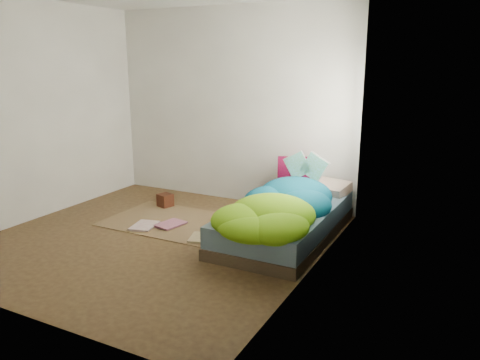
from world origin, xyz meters
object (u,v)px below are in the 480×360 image
Objects in this scene: bed at (285,222)px; wooden_box at (165,200)px; pillow_magenta at (294,173)px; floor_book_a at (134,225)px; open_book at (306,158)px; floor_book_b at (163,222)px.

bed is 11.94× the size of wooden_box.
floor_book_a is at bearing -160.50° from pillow_magenta.
bed is 1.77m from floor_book_a.
open_book reaches higher than floor_book_b.
open_book reaches higher than wooden_box.
bed is at bearing 23.31° from floor_book_b.
wooden_box is at bearing 171.37° from bed.
floor_book_b is (0.25, 0.23, 0.00)m from floor_book_a.
pillow_magenta is 1.15× the size of floor_book_a.
bed is 1.48m from floor_book_b.
bed reaches higher than floor_book_b.
bed is at bearing -96.56° from pillow_magenta.
open_book reaches higher than floor_book_a.
floor_book_b is at bearing -160.80° from pillow_magenta.
bed is 0.79m from open_book.
pillow_magenta is 0.93× the size of open_book.
open_book is (0.25, -0.30, 0.27)m from pillow_magenta.
floor_book_b is at bearing 29.46° from floor_book_a.
pillow_magenta reaches higher than floor_book_a.
open_book is 2.15m from floor_book_a.
bed reaches higher than floor_book_a.
pillow_magenta reaches higher than wooden_box.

